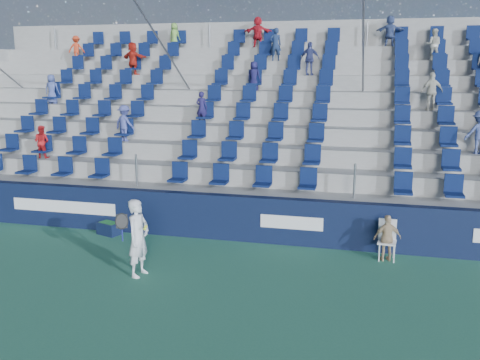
{
  "coord_description": "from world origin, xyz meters",
  "views": [
    {
      "loc": [
        3.4,
        -9.96,
        4.5
      ],
      "look_at": [
        0.2,
        2.8,
        1.7
      ],
      "focal_mm": 40.0,
      "sensor_mm": 36.0,
      "label": 1
    }
  ],
  "objects": [
    {
      "name": "line_judge",
      "position": [
        3.85,
        2.5,
        0.56
      ],
      "size": [
        0.7,
        0.45,
        1.11
      ],
      "primitive_type": "imported",
      "rotation": [
        0.0,
        0.0,
        3.44
      ],
      "color": "tan",
      "rests_on": "ground"
    },
    {
      "name": "tennis_player",
      "position": [
        -1.44,
        0.24,
        0.86
      ],
      "size": [
        0.69,
        0.68,
        1.71
      ],
      "color": "silver",
      "rests_on": "ground"
    },
    {
      "name": "ground",
      "position": [
        0.0,
        0.0,
        0.0
      ],
      "size": [
        70.0,
        70.0,
        0.0
      ],
      "primitive_type": "plane",
      "color": "#317456",
      "rests_on": "ground"
    },
    {
      "name": "sponsor_wall",
      "position": [
        0.0,
        3.15,
        0.6
      ],
      "size": [
        24.0,
        0.32,
        1.2
      ],
      "color": "#0E1735",
      "rests_on": "ground"
    },
    {
      "name": "line_judge_chair",
      "position": [
        3.85,
        2.65,
        0.54
      ],
      "size": [
        0.45,
        0.47,
        0.95
      ],
      "color": "white",
      "rests_on": "ground"
    },
    {
      "name": "ball_bin",
      "position": [
        -3.48,
        2.75,
        0.19
      ],
      "size": [
        0.71,
        0.58,
        0.34
      ],
      "color": "#0E1733",
      "rests_on": "ground"
    },
    {
      "name": "grandstand",
      "position": [
        -0.0,
        8.24,
        2.14
      ],
      "size": [
        24.0,
        8.17,
        6.63
      ],
      "color": "#9D9D98",
      "rests_on": "ground"
    }
  ]
}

